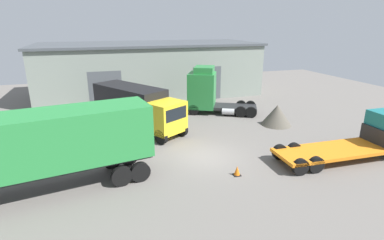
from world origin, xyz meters
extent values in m
plane|color=slate|center=(0.00, 0.00, 0.00)|extent=(60.00, 60.00, 0.00)
cube|color=gray|center=(0.00, 19.00, 2.82)|extent=(24.17, 9.99, 5.64)
cube|color=#474C51|center=(0.00, 19.00, 5.77)|extent=(24.67, 10.49, 0.25)
cube|color=#4C5156|center=(-5.32, 14.03, 1.80)|extent=(3.20, 0.08, 3.60)
cube|color=#4C5156|center=(5.32, 14.03, 1.80)|extent=(3.20, 0.08, 3.60)
cube|color=#28843D|center=(3.15, 9.56, 2.10)|extent=(3.27, 3.32, 3.22)
cube|color=#28843D|center=(3.33, 9.47, 3.99)|extent=(2.45, 2.63, 0.60)
cube|color=black|center=(2.11, 10.09, 2.74)|extent=(1.02, 1.91, 1.16)
cube|color=#232326|center=(5.94, 8.14, 0.61)|extent=(4.35, 3.53, 0.24)
cylinder|color=#B2B2B7|center=(4.96, 7.52, 0.44)|extent=(1.23, 1.00, 0.56)
cylinder|color=black|center=(2.12, 8.85, 0.49)|extent=(1.01, 0.71, 0.98)
cylinder|color=black|center=(3.11, 10.81, 0.49)|extent=(1.01, 0.71, 0.98)
cylinder|color=black|center=(5.92, 6.92, 0.49)|extent=(1.01, 0.71, 0.98)
cylinder|color=black|center=(6.91, 8.89, 0.49)|extent=(1.01, 0.71, 0.98)
cylinder|color=black|center=(6.72, 6.52, 0.49)|extent=(1.01, 0.71, 0.98)
cylinder|color=black|center=(7.71, 8.48, 0.49)|extent=(1.01, 0.71, 0.98)
cube|color=#28843D|center=(-9.61, -1.55, 2.70)|extent=(12.25, 4.42, 2.70)
cube|color=#232326|center=(-9.61, -1.55, 1.23)|extent=(12.13, 3.68, 0.24)
cylinder|color=black|center=(-5.29, -1.95, 0.53)|extent=(1.10, 0.47, 1.07)
cylinder|color=black|center=(-5.64, 0.22, 0.53)|extent=(1.10, 0.47, 1.07)
cylinder|color=black|center=(-4.30, -1.79, 0.53)|extent=(1.10, 0.47, 1.07)
cylinder|color=black|center=(-4.66, 0.38, 0.53)|extent=(1.10, 0.47, 1.07)
cube|color=orange|center=(7.02, -2.82, 0.65)|extent=(6.87, 2.62, 0.20)
cube|color=#232326|center=(10.34, -2.93, 1.20)|extent=(0.20, 2.40, 1.10)
cylinder|color=black|center=(11.85, -1.92, 0.47)|extent=(0.96, 0.33, 0.95)
cylinder|color=black|center=(5.26, -1.71, 0.47)|extent=(0.96, 0.33, 0.95)
cylinder|color=black|center=(5.19, -3.81, 0.47)|extent=(0.96, 0.33, 0.95)
cylinder|color=black|center=(4.26, -1.68, 0.47)|extent=(0.96, 0.33, 0.95)
cylinder|color=black|center=(4.19, -3.78, 0.47)|extent=(0.96, 0.33, 0.95)
cube|color=yellow|center=(-1.52, 3.86, 1.63)|extent=(3.04, 2.87, 2.20)
cube|color=black|center=(-1.04, 3.08, 2.03)|extent=(1.76, 1.12, 0.88)
cube|color=black|center=(-3.70, 7.43, 2.04)|extent=(5.42, 6.76, 2.52)
cylinder|color=black|center=(-0.39, 4.03, 0.53)|extent=(0.81, 1.07, 1.07)
cylinder|color=black|center=(-2.18, 2.93, 0.53)|extent=(0.81, 1.07, 1.07)
cylinder|color=black|center=(-3.66, 9.37, 0.53)|extent=(0.81, 1.07, 1.07)
cylinder|color=black|center=(-5.45, 8.27, 0.53)|extent=(0.81, 1.07, 1.07)
cylinder|color=black|center=(-4.18, 10.22, 0.53)|extent=(0.81, 1.07, 1.07)
cylinder|color=black|center=(-5.97, 9.13, 0.53)|extent=(0.81, 1.07, 1.07)
cone|color=#565147|center=(7.75, 4.12, 0.84)|extent=(2.46, 2.46, 1.69)
cube|color=black|center=(0.86, -2.77, 0.02)|extent=(0.40, 0.40, 0.04)
cone|color=orange|center=(0.86, -2.77, 0.28)|extent=(0.36, 0.36, 0.55)
camera|label=1|loc=(-5.99, -16.11, 7.98)|focal=28.00mm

